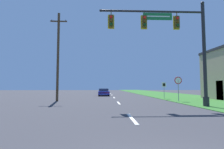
{
  "coord_description": "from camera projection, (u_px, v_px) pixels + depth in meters",
  "views": [
    {
      "loc": [
        -1.28,
        -2.34,
        1.49
      ],
      "look_at": [
        0.0,
        29.17,
        3.74
      ],
      "focal_mm": 28.0,
      "sensor_mm": 36.0,
      "label": 1
    }
  ],
  "objects": [
    {
      "name": "grass_verge_right",
      "position": [
        168.0,
        95.0,
        32.6
      ],
      "size": [
        10.0,
        110.0,
        0.04
      ],
      "color": "#2D6626",
      "rests_on": "ground"
    },
    {
      "name": "stop_sign",
      "position": [
        178.0,
        83.0,
        17.93
      ],
      "size": [
        0.76,
        0.07,
        2.5
      ],
      "color": "gray",
      "rests_on": "grass_verge_right"
    },
    {
      "name": "route_sign_post",
      "position": [
        164.0,
        87.0,
        21.66
      ],
      "size": [
        0.55,
        0.06,
        2.03
      ],
      "color": "gray",
      "rests_on": "grass_verge_right"
    },
    {
      "name": "road_center_line",
      "position": [
        114.0,
        98.0,
        24.2
      ],
      "size": [
        0.16,
        34.8,
        0.01
      ],
      "color": "silver",
      "rests_on": "ground"
    },
    {
      "name": "utility_pole_near",
      "position": [
        58.0,
        55.0,
        18.79
      ],
      "size": [
        1.8,
        0.26,
        9.55
      ],
      "color": "#4C3823",
      "rests_on": "ground"
    },
    {
      "name": "signal_mast",
      "position": [
        177.0,
        40.0,
        13.46
      ],
      "size": [
        8.34,
        0.47,
        8.19
      ],
      "color": "#232326",
      "rests_on": "grass_verge_right"
    },
    {
      "name": "car_ahead",
      "position": [
        104.0,
        92.0,
        29.93
      ],
      "size": [
        1.98,
        4.67,
        1.19
      ],
      "color": "black",
      "rests_on": "ground"
    }
  ]
}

